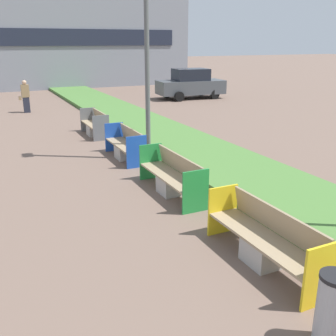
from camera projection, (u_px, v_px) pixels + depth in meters
The scene contains 10 objects.
planter_grass_strip at pixel (224, 164), 11.38m from camera, with size 2.80×120.00×0.18m.
building_backdrop at pixel (63, 42), 33.01m from camera, with size 19.13×8.76×6.85m.
bench_yellow_frame at pixel (265, 242), 6.39m from camera, with size 0.65×2.46×0.94m.
bench_green_frame at pixel (172, 178), 9.36m from camera, with size 0.65×2.46×0.94m.
bench_blue_frame at pixel (126, 147), 12.17m from camera, with size 0.65×2.10×0.94m.
bench_grey_frame at pixel (95, 126), 15.18m from camera, with size 0.65×1.92×0.94m.
litter_bin at pixel (332, 310), 4.62m from camera, with size 0.40×0.40×0.95m.
street_lamp_post at pixel (147, 30), 11.06m from camera, with size 0.24×0.44×6.84m.
pedestrian_walking at pixel (25, 96), 19.93m from camera, with size 0.53×0.24×1.63m.
parked_car_distant at pixel (191, 84), 24.86m from camera, with size 4.35×2.16×1.86m.
Camera 1 is at (-2.94, 2.89, 3.49)m, focal length 42.00 mm.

